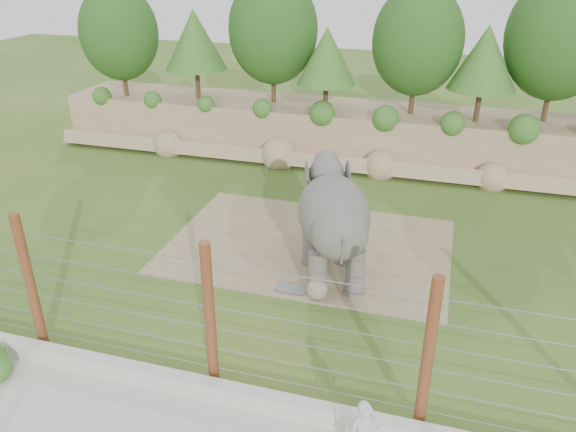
# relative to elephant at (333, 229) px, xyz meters

# --- Properties ---
(ground) EXTENTS (90.00, 90.00, 0.00)m
(ground) POSITION_rel_elephant_xyz_m (-1.73, -1.15, -1.80)
(ground) COLOR #2D561E
(ground) RESTS_ON ground
(back_embankment) EXTENTS (30.00, 5.52, 8.77)m
(back_embankment) POSITION_rel_elephant_xyz_m (-1.15, 11.53, 2.17)
(back_embankment) COLOR #9F825E
(back_embankment) RESTS_ON ground
(dirt_patch) EXTENTS (10.00, 7.00, 0.02)m
(dirt_patch) POSITION_rel_elephant_xyz_m (-1.23, 1.85, -1.79)
(dirt_patch) COLOR #8B7651
(dirt_patch) RESTS_ON ground
(drain_grate) EXTENTS (1.00, 0.60, 0.03)m
(drain_grate) POSITION_rel_elephant_xyz_m (-1.05, -1.07, -1.76)
(drain_grate) COLOR #262628
(drain_grate) RESTS_ON dirt_patch
(elephant) EXTENTS (3.32, 4.82, 3.59)m
(elephant) POSITION_rel_elephant_xyz_m (0.00, 0.00, 0.00)
(elephant) COLOR #64605A
(elephant) RESTS_ON ground
(stone_ball) EXTENTS (0.67, 0.67, 0.67)m
(stone_ball) POSITION_rel_elephant_xyz_m (-0.15, -1.36, -1.44)
(stone_ball) COLOR gray
(stone_ball) RESTS_ON dirt_patch
(retaining_wall) EXTENTS (26.00, 0.35, 0.50)m
(retaining_wall) POSITION_rel_elephant_xyz_m (-1.73, -6.15, -1.55)
(retaining_wall) COLOR beige
(retaining_wall) RESTS_ON ground
(barrier_fence) EXTENTS (20.26, 0.26, 4.00)m
(barrier_fence) POSITION_rel_elephant_xyz_m (-1.73, -5.65, 0.20)
(barrier_fence) COLOR #5E2816
(barrier_fence) RESTS_ON ground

